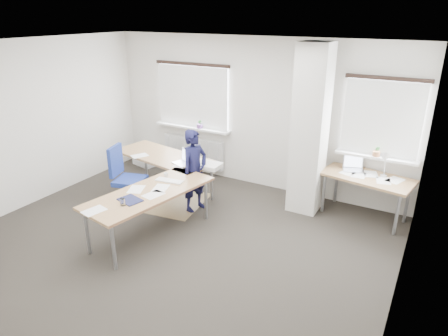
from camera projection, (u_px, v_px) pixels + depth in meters
The scene contains 8 objects.
ground at pixel (177, 240), 5.97m from camera, with size 6.00×6.00×0.00m, color black.
room_shell at pixel (202, 121), 5.62m from camera, with size 6.04×5.04×2.82m.
floor_mat at pixel (166, 200), 7.22m from camera, with size 1.34×1.13×0.01m, color #92794F.
white_crate at pixel (146, 158), 8.86m from camera, with size 0.52×0.36×0.31m, color white.
desk_main at pixel (160, 174), 6.57m from camera, with size 2.40×2.98×0.96m.
desk_side at pixel (367, 179), 6.41m from camera, with size 1.50×0.93×1.22m.
task_chair at pixel (129, 190), 6.93m from camera, with size 0.61×0.60×1.09m.
person at pixel (195, 171), 6.67m from camera, with size 0.52×0.34×1.42m, color black.
Camera 1 is at (3.14, -4.15, 3.20)m, focal length 32.00 mm.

